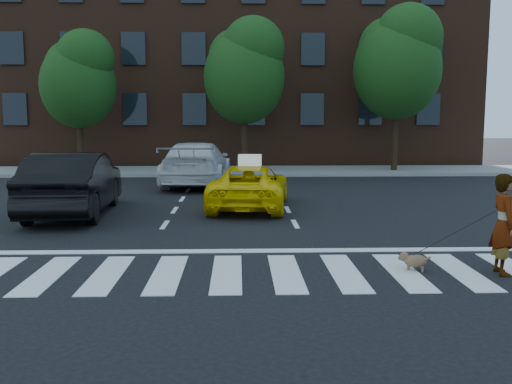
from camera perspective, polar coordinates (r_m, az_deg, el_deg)
ground at (r=9.72m, az=-2.93°, el=-8.15°), size 120.00×120.00×0.00m
crosswalk at (r=9.72m, az=-2.93°, el=-8.11°), size 13.00×2.40×0.01m
stop_line at (r=11.27m, az=-2.78°, el=-5.92°), size 12.00×0.30×0.01m
sidewalk_far at (r=26.98m, az=-2.23°, el=2.12°), size 30.00×4.00×0.15m
building at (r=34.52m, az=-2.20°, el=13.15°), size 26.00×10.00×12.00m
tree_left at (r=27.37m, az=-17.32°, el=11.01°), size 3.39×3.38×6.50m
tree_mid at (r=26.45m, az=-1.11°, el=12.37°), size 3.69×3.69×7.10m
tree_right at (r=27.48m, az=14.03°, el=12.83°), size 4.00×4.00×7.70m
taxi at (r=16.48m, az=-0.63°, el=0.56°), size 2.55×4.68×1.24m
black_sedan at (r=16.06m, az=-17.77°, el=0.81°), size 2.08×5.22×1.69m
white_suv at (r=22.08m, az=-5.97°, el=2.84°), size 2.65×5.83×1.66m
woman at (r=10.35m, az=23.52°, el=-2.99°), size 0.45×0.64×1.69m
dog at (r=10.20m, az=15.44°, el=-6.59°), size 0.53×0.35×0.31m
taxi_sign at (r=16.21m, az=-0.62°, el=3.22°), size 0.68×0.35×0.32m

